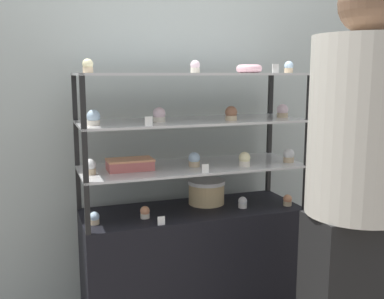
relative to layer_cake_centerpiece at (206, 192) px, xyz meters
name	(u,v)px	position (x,y,z in m)	size (l,w,h in m)	color
back_wall	(172,87)	(-0.11, 0.29, 0.58)	(8.00, 0.05, 2.60)	#A8B2AD
display_base	(192,266)	(-0.11, -0.07, -0.40)	(1.17, 0.43, 0.66)	black
display_riser_lower	(192,168)	(-0.11, -0.07, 0.16)	(1.17, 0.43, 0.24)	black
display_riser_middle	(192,123)	(-0.11, -0.07, 0.40)	(1.17, 0.43, 0.24)	black
display_riser_upper	(192,76)	(-0.11, -0.07, 0.64)	(1.17, 0.43, 0.24)	black
layer_cake_centerpiece	(206,192)	(0.00, 0.00, 0.00)	(0.21, 0.21, 0.13)	#DBBC84
sheet_cake_frosted	(130,164)	(-0.45, -0.08, 0.20)	(0.23, 0.13, 0.06)	#C66660
cupcake_0	(94,218)	(-0.64, -0.15, -0.04)	(0.05, 0.05, 0.06)	#CCB28C
cupcake_1	(145,212)	(-0.39, -0.14, -0.04)	(0.05, 0.05, 0.06)	beige
cupcake_2	(243,202)	(0.16, -0.14, -0.04)	(0.05, 0.05, 0.06)	white
cupcake_3	(288,200)	(0.41, -0.19, -0.04)	(0.05, 0.05, 0.06)	#CCB28C
price_tag_0	(161,221)	(-0.34, -0.27, -0.05)	(0.04, 0.00, 0.04)	white
cupcake_4	(90,167)	(-0.65, -0.11, 0.21)	(0.06, 0.06, 0.08)	#CCB28C
cupcake_5	(194,160)	(-0.12, -0.11, 0.21)	(0.06, 0.06, 0.08)	#CCB28C
cupcake_6	(245,159)	(0.14, -0.19, 0.21)	(0.06, 0.06, 0.08)	beige
cupcake_7	(289,156)	(0.42, -0.17, 0.21)	(0.06, 0.06, 0.08)	#CCB28C
price_tag_1	(206,168)	(-0.11, -0.27, 0.20)	(0.04, 0.00, 0.04)	white
cupcake_8	(93,118)	(-0.63, -0.15, 0.45)	(0.06, 0.06, 0.07)	beige
cupcake_9	(159,115)	(-0.30, -0.11, 0.45)	(0.06, 0.06, 0.07)	beige
cupcake_10	(231,114)	(0.07, -0.16, 0.45)	(0.06, 0.06, 0.07)	#CCB28C
cupcake_11	(282,111)	(0.41, -0.11, 0.45)	(0.06, 0.06, 0.07)	#CCB28C
price_tag_2	(149,121)	(-0.39, -0.27, 0.44)	(0.04, 0.00, 0.04)	white
cupcake_12	(88,66)	(-0.65, -0.19, 0.69)	(0.05, 0.05, 0.06)	#CCB28C
cupcake_13	(195,67)	(-0.11, -0.12, 0.69)	(0.05, 0.05, 0.06)	beige
cupcake_14	(289,67)	(0.43, -0.12, 0.69)	(0.05, 0.05, 0.06)	#CCB28C
price_tag_3	(275,68)	(0.26, -0.27, 0.68)	(0.04, 0.00, 0.04)	white
donut_glazed	(249,69)	(0.19, -0.11, 0.68)	(0.14, 0.14, 0.04)	#EFB2BC
customer_figure	(357,184)	(0.33, -0.84, 0.21)	(0.41, 0.41, 1.76)	black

